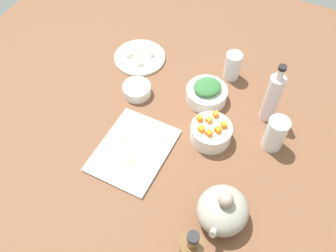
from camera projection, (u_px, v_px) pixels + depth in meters
tabletop at (168, 137)px, 126.25cm from camera, size 190.00×190.00×3.00cm
cutting_board at (133, 150)px, 120.75cm from camera, size 28.60×22.59×1.00cm
plate_tofu at (140, 58)px, 146.68cm from camera, size 20.29×20.29×1.20cm
bowl_greens at (206, 94)px, 132.51cm from camera, size 14.71×14.71×5.12cm
bowl_carrots at (211, 133)px, 121.66cm from camera, size 13.63×13.63×6.28cm
bowl_small_side at (137, 90)px, 134.55cm from camera, size 10.32×10.32×3.98cm
teapot at (223, 210)px, 103.07cm from camera, size 16.98×14.72×14.27cm
bottle_1 at (272, 97)px, 121.53cm from camera, size 5.12×5.12×24.40cm
drinking_glass_0 at (275, 134)px, 117.62cm from camera, size 6.78×6.78×12.51cm
drinking_glass_1 at (233, 66)px, 136.96cm from camera, size 6.05×6.05×11.02cm
carrot_cube_0 at (209, 133)px, 116.61cm from camera, size 2.39×2.39×1.80cm
carrot_cube_1 at (209, 120)px, 119.76cm from camera, size 2.39×2.39×1.80cm
carrot_cube_2 at (218, 130)px, 117.34cm from camera, size 2.43×2.43×1.80cm
carrot_cube_3 at (224, 125)px, 118.54cm from camera, size 2.54×2.54×1.80cm
carrot_cube_4 at (201, 129)px, 117.55cm from camera, size 2.44×2.44×1.80cm
carrot_cube_5 at (216, 114)px, 121.15cm from camera, size 2.55×2.55×1.80cm
carrot_cube_6 at (200, 118)px, 120.14cm from camera, size 2.54×2.54×1.80cm
chopped_greens_mound at (207, 87)px, 129.31cm from camera, size 13.60×13.57×2.83cm
tofu_cube_0 at (129, 54)px, 145.46cm from camera, size 2.49×2.49×2.20cm
tofu_cube_1 at (139, 62)px, 142.79cm from camera, size 3.10×3.10×2.20cm
tofu_cube_2 at (138, 55)px, 145.08cm from camera, size 3.11×3.11×2.20cm
tofu_cube_3 at (139, 49)px, 147.28cm from camera, size 2.71×2.71×2.20cm
tofu_cube_4 at (150, 53)px, 145.68cm from camera, size 2.83×2.83×2.20cm
dumpling_0 at (127, 161)px, 116.17cm from camera, size 7.26×7.28×2.75cm
dumpling_1 at (156, 131)px, 123.46cm from camera, size 7.31×7.36×2.18cm
dumpling_2 at (121, 135)px, 122.11cm from camera, size 4.11×4.76×2.62cm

